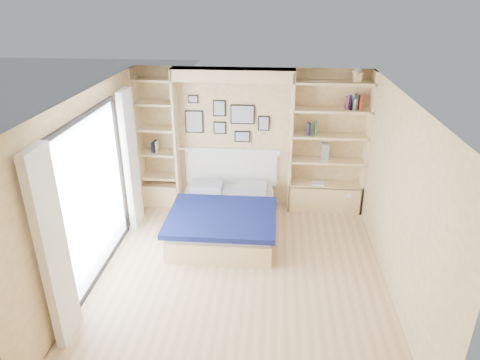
{
  "coord_description": "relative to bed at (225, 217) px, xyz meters",
  "views": [
    {
      "loc": [
        0.41,
        -4.94,
        3.67
      ],
      "look_at": [
        -0.08,
        0.9,
        1.05
      ],
      "focal_mm": 32.0,
      "sensor_mm": 36.0,
      "label": 1
    }
  ],
  "objects": [
    {
      "name": "ground",
      "position": [
        0.35,
        -1.15,
        -0.27
      ],
      "size": [
        4.5,
        4.5,
        0.0
      ],
      "primitive_type": "plane",
      "color": "tan",
      "rests_on": "ground"
    },
    {
      "name": "bed",
      "position": [
        0.0,
        0.0,
        0.0
      ],
      "size": [
        1.66,
        2.13,
        1.07
      ],
      "color": "#E5BF8C",
      "rests_on": "ground"
    },
    {
      "name": "deck_chair",
      "position": [
        -3.38,
        0.1,
        0.13
      ],
      "size": [
        0.6,
        0.88,
        0.83
      ],
      "rotation": [
        0.0,
        0.0,
        0.12
      ],
      "color": "tan",
      "rests_on": "ground"
    },
    {
      "name": "room_shell",
      "position": [
        -0.03,
        0.37,
        0.81
      ],
      "size": [
        4.5,
        4.5,
        4.5
      ],
      "color": "#DEBE83",
      "rests_on": "ground"
    },
    {
      "name": "reading_lamps",
      "position": [
        0.05,
        0.85,
        0.83
      ],
      "size": [
        1.92,
        0.12,
        0.15
      ],
      "color": "silver",
      "rests_on": "ground"
    },
    {
      "name": "photo_gallery",
      "position": [
        -0.1,
        1.08,
        1.33
      ],
      "size": [
        1.48,
        0.02,
        0.82
      ],
      "color": "black",
      "rests_on": "ground"
    },
    {
      "name": "shelf_decor",
      "position": [
        1.46,
        0.92,
        1.44
      ],
      "size": [
        3.55,
        0.23,
        2.03
      ],
      "color": "navy",
      "rests_on": "ground"
    }
  ]
}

